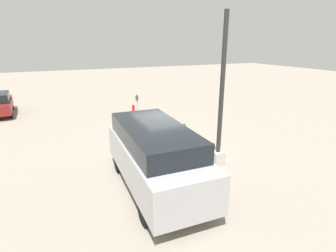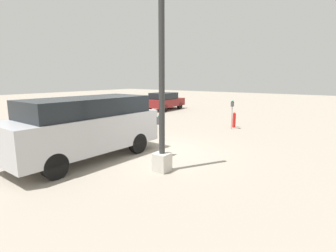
{
  "view_description": "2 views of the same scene",
  "coord_description": "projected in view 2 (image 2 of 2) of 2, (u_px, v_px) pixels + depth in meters",
  "views": [
    {
      "loc": [
        9.19,
        -4.25,
        4.58
      ],
      "look_at": [
        0.05,
        -0.08,
        1.37
      ],
      "focal_mm": 28.0,
      "sensor_mm": 36.0,
      "label": 1
    },
    {
      "loc": [
        7.4,
        5.9,
        2.75
      ],
      "look_at": [
        0.28,
        0.75,
        1.12
      ],
      "focal_mm": 28.0,
      "sensor_mm": 36.0,
      "label": 2
    }
  ],
  "objects": [
    {
      "name": "fire_hydrant",
      "position": [
        234.0,
        120.0,
        14.57
      ],
      "size": [
        0.17,
        0.17,
        0.85
      ],
      "color": "red",
      "rests_on": "ground"
    },
    {
      "name": "ground_plane",
      "position": [
        156.0,
        152.0,
        9.8
      ],
      "size": [
        80.0,
        80.0,
        0.0
      ],
      "primitive_type": "plane",
      "color": "gray"
    },
    {
      "name": "lamp_post",
      "position": [
        162.0,
        108.0,
        7.46
      ],
      "size": [
        0.44,
        0.44,
        5.63
      ],
      "color": "beige",
      "rests_on": "ground"
    },
    {
      "name": "parked_van",
      "position": [
        86.0,
        126.0,
        8.8
      ],
      "size": [
        5.26,
        2.18,
        2.09
      ],
      "rotation": [
        0.0,
        0.0,
        -0.04
      ],
      "color": "#B2B2B7",
      "rests_on": "ground"
    },
    {
      "name": "parking_meter_far",
      "position": [
        232.0,
        108.0,
        13.94
      ],
      "size": [
        0.21,
        0.12,
        1.56
      ],
      "rotation": [
        0.0,
        0.0,
        0.05
      ],
      "color": "#9E9EA3",
      "rests_on": "ground"
    },
    {
      "name": "parking_meter_near",
      "position": [
        160.0,
        126.0,
        9.01
      ],
      "size": [
        0.21,
        0.12,
        1.5
      ],
      "rotation": [
        0.0,
        0.0,
        0.05
      ],
      "color": "#9E9EA3",
      "rests_on": "ground"
    },
    {
      "name": "car_distant",
      "position": [
        165.0,
        101.0,
        22.49
      ],
      "size": [
        4.06,
        1.98,
        1.47
      ],
      "rotation": [
        0.0,
        0.0,
        3.2
      ],
      "color": "maroon",
      "rests_on": "ground"
    }
  ]
}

